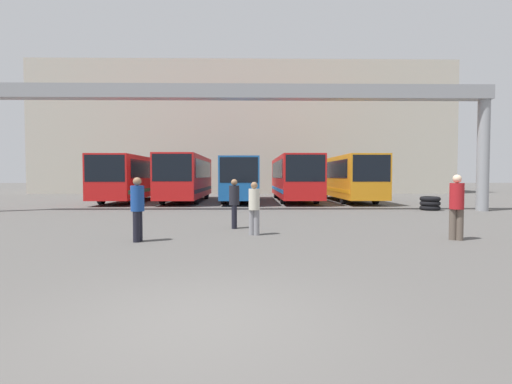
{
  "coord_description": "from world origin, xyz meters",
  "views": [
    {
      "loc": [
        0.62,
        -4.88,
        1.8
      ],
      "look_at": [
        0.99,
        18.19,
        0.88
      ],
      "focal_mm": 28.0,
      "sensor_mm": 36.0,
      "label": 1
    }
  ],
  "objects_px": {
    "pedestrian_near_center": "(138,208)",
    "pedestrian_mid_left": "(254,207)",
    "bus_slot_4": "(348,176)",
    "pedestrian_near_right": "(234,202)",
    "bus_slot_2": "(241,177)",
    "bus_slot_3": "(294,176)",
    "bus_slot_1": "(187,176)",
    "pedestrian_far_center": "(457,205)",
    "bus_slot_0": "(132,176)",
    "tire_stack": "(430,203)"
  },
  "relations": [
    {
      "from": "pedestrian_near_center",
      "to": "pedestrian_mid_left",
      "type": "bearing_deg",
      "value": -63.04
    },
    {
      "from": "bus_slot_4",
      "to": "pedestrian_near_center",
      "type": "xyz_separation_m",
      "value": [
        -10.17,
        -17.79,
        -0.87
      ]
    },
    {
      "from": "bus_slot_4",
      "to": "pedestrian_near_right",
      "type": "height_order",
      "value": "bus_slot_4"
    },
    {
      "from": "bus_slot_2",
      "to": "bus_slot_3",
      "type": "xyz_separation_m",
      "value": [
        3.86,
        0.9,
        0.09
      ]
    },
    {
      "from": "bus_slot_1",
      "to": "pedestrian_near_center",
      "type": "relative_size",
      "value": 6.04
    },
    {
      "from": "bus_slot_2",
      "to": "pedestrian_far_center",
      "type": "bearing_deg",
      "value": -69.43
    },
    {
      "from": "bus_slot_0",
      "to": "bus_slot_1",
      "type": "bearing_deg",
      "value": -0.9
    },
    {
      "from": "bus_slot_0",
      "to": "pedestrian_far_center",
      "type": "bearing_deg",
      "value": -50.85
    },
    {
      "from": "bus_slot_3",
      "to": "pedestrian_near_right",
      "type": "relative_size",
      "value": 7.17
    },
    {
      "from": "bus_slot_4",
      "to": "tire_stack",
      "type": "height_order",
      "value": "bus_slot_4"
    },
    {
      "from": "bus_slot_4",
      "to": "bus_slot_0",
      "type": "bearing_deg",
      "value": -178.97
    },
    {
      "from": "bus_slot_3",
      "to": "bus_slot_1",
      "type": "bearing_deg",
      "value": -174.55
    },
    {
      "from": "bus_slot_4",
      "to": "tire_stack",
      "type": "distance_m",
      "value": 8.36
    },
    {
      "from": "bus_slot_1",
      "to": "bus_slot_4",
      "type": "xyz_separation_m",
      "value": [
        11.57,
        0.34,
        -0.02
      ]
    },
    {
      "from": "bus_slot_0",
      "to": "tire_stack",
      "type": "height_order",
      "value": "bus_slot_0"
    },
    {
      "from": "bus_slot_4",
      "to": "bus_slot_3",
      "type": "bearing_deg",
      "value": 174.1
    },
    {
      "from": "bus_slot_2",
      "to": "bus_slot_4",
      "type": "distance_m",
      "value": 7.73
    },
    {
      "from": "bus_slot_1",
      "to": "pedestrian_near_right",
      "type": "height_order",
      "value": "bus_slot_1"
    },
    {
      "from": "pedestrian_near_center",
      "to": "tire_stack",
      "type": "height_order",
      "value": "pedestrian_near_center"
    },
    {
      "from": "bus_slot_0",
      "to": "bus_slot_1",
      "type": "relative_size",
      "value": 1.01
    },
    {
      "from": "bus_slot_1",
      "to": "bus_slot_4",
      "type": "relative_size",
      "value": 0.94
    },
    {
      "from": "bus_slot_0",
      "to": "pedestrian_near_center",
      "type": "bearing_deg",
      "value": -73.28
    },
    {
      "from": "pedestrian_far_center",
      "to": "bus_slot_0",
      "type": "bearing_deg",
      "value": -25.72
    },
    {
      "from": "pedestrian_near_center",
      "to": "bus_slot_3",
      "type": "bearing_deg",
      "value": -12.07
    },
    {
      "from": "bus_slot_1",
      "to": "bus_slot_2",
      "type": "relative_size",
      "value": 1.03
    },
    {
      "from": "bus_slot_1",
      "to": "pedestrian_near_right",
      "type": "distance_m",
      "value": 15.27
    },
    {
      "from": "bus_slot_0",
      "to": "pedestrian_near_right",
      "type": "relative_size",
      "value": 6.37
    },
    {
      "from": "pedestrian_far_center",
      "to": "tire_stack",
      "type": "distance_m",
      "value": 10.5
    },
    {
      "from": "pedestrian_near_right",
      "to": "bus_slot_1",
      "type": "bearing_deg",
      "value": 13.02
    },
    {
      "from": "bus_slot_2",
      "to": "pedestrian_near_right",
      "type": "xyz_separation_m",
      "value": [
        0.09,
        -14.56,
        -0.83
      ]
    },
    {
      "from": "pedestrian_near_center",
      "to": "tire_stack",
      "type": "distance_m",
      "value": 16.07
    },
    {
      "from": "bus_slot_3",
      "to": "pedestrian_near_center",
      "type": "height_order",
      "value": "bus_slot_3"
    },
    {
      "from": "bus_slot_2",
      "to": "tire_stack",
      "type": "relative_size",
      "value": 9.95
    },
    {
      "from": "tire_stack",
      "to": "bus_slot_3",
      "type": "bearing_deg",
      "value": 127.36
    },
    {
      "from": "pedestrian_mid_left",
      "to": "bus_slot_2",
      "type": "bearing_deg",
      "value": -68.76
    },
    {
      "from": "bus_slot_3",
      "to": "bus_slot_4",
      "type": "xyz_separation_m",
      "value": [
        3.86,
        -0.4,
        -0.0
      ]
    },
    {
      "from": "tire_stack",
      "to": "bus_slot_4",
      "type": "bearing_deg",
      "value": 107.31
    },
    {
      "from": "bus_slot_4",
      "to": "bus_slot_1",
      "type": "bearing_deg",
      "value": -178.33
    },
    {
      "from": "bus_slot_3",
      "to": "tire_stack",
      "type": "bearing_deg",
      "value": -52.64
    },
    {
      "from": "bus_slot_0",
      "to": "bus_slot_2",
      "type": "xyz_separation_m",
      "value": [
        7.72,
        -0.23,
        -0.08
      ]
    },
    {
      "from": "bus_slot_4",
      "to": "pedestrian_mid_left",
      "type": "bearing_deg",
      "value": -112.7
    },
    {
      "from": "bus_slot_1",
      "to": "bus_slot_3",
      "type": "relative_size",
      "value": 0.88
    },
    {
      "from": "bus_slot_2",
      "to": "tire_stack",
      "type": "bearing_deg",
      "value": -35.89
    },
    {
      "from": "bus_slot_3",
      "to": "pedestrian_mid_left",
      "type": "height_order",
      "value": "bus_slot_3"
    },
    {
      "from": "bus_slot_2",
      "to": "bus_slot_3",
      "type": "distance_m",
      "value": 3.96
    },
    {
      "from": "bus_slot_2",
      "to": "tire_stack",
      "type": "xyz_separation_m",
      "value": [
        10.17,
        -7.36,
        -1.37
      ]
    },
    {
      "from": "pedestrian_near_right",
      "to": "pedestrian_near_center",
      "type": "bearing_deg",
      "value": 134.93
    },
    {
      "from": "bus_slot_0",
      "to": "pedestrian_mid_left",
      "type": "relative_size",
      "value": 6.65
    },
    {
      "from": "bus_slot_1",
      "to": "pedestrian_mid_left",
      "type": "height_order",
      "value": "bus_slot_1"
    },
    {
      "from": "pedestrian_near_center",
      "to": "pedestrian_near_right",
      "type": "distance_m",
      "value": 3.73
    }
  ]
}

